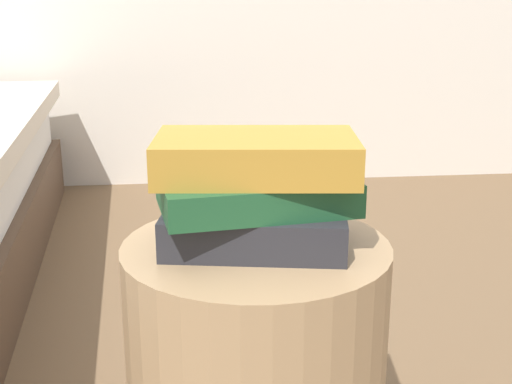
% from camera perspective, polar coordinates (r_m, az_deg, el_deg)
% --- Properties ---
extents(book_charcoal, '(0.28, 0.21, 0.06)m').
position_cam_1_polar(book_charcoal, '(0.99, 0.22, -2.77)').
color(book_charcoal, '#28282D').
rests_on(book_charcoal, side_table).
extents(book_forest, '(0.29, 0.19, 0.05)m').
position_cam_1_polar(book_forest, '(0.97, 0.13, -0.02)').
color(book_forest, '#1E512D').
rests_on(book_forest, book_charcoal).
extents(book_ochre, '(0.29, 0.19, 0.06)m').
position_cam_1_polar(book_ochre, '(0.95, 0.07, 2.92)').
color(book_ochre, '#B7842D').
rests_on(book_ochre, book_forest).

